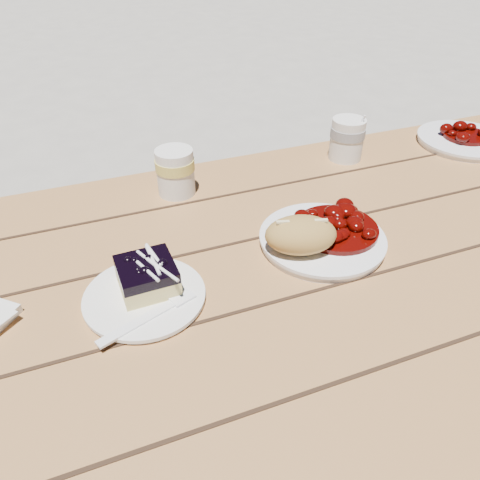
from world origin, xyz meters
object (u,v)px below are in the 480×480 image
object	(u,v)px
dessert_plate	(145,297)
coffee_cup	(347,139)
bread_roll	(301,235)
blueberry_cake	(147,276)
second_cup	(175,172)
picnic_table	(260,336)
main_plate	(322,240)
second_plate	(464,141)

from	to	relation	value
dessert_plate	coffee_cup	bearing A→B (deg)	29.96
bread_roll	coffee_cup	distance (m)	0.40
blueberry_cake	second_cup	bearing A→B (deg)	65.43
picnic_table	main_plate	xyz separation A→B (m)	(0.12, 0.02, 0.17)
coffee_cup	second_plate	world-z (taller)	coffee_cup
bread_roll	dessert_plate	bearing A→B (deg)	-177.92
picnic_table	second_plate	distance (m)	0.73
blueberry_cake	main_plate	bearing A→B (deg)	1.11
main_plate	coffee_cup	xyz separation A→B (m)	(0.22, 0.28, 0.04)
main_plate	bread_roll	size ratio (longest dim) A/B	1.80
picnic_table	second_plate	world-z (taller)	second_plate
picnic_table	bread_roll	world-z (taller)	bread_roll
dessert_plate	second_plate	size ratio (longest dim) A/B	0.81
picnic_table	bread_roll	size ratio (longest dim) A/B	16.91
main_plate	bread_roll	world-z (taller)	bread_roll
bread_roll	dessert_plate	world-z (taller)	bread_roll
coffee_cup	main_plate	bearing A→B (deg)	-127.74
main_plate	second_plate	size ratio (longest dim) A/B	0.98
bread_roll	second_cup	bearing A→B (deg)	115.40
main_plate	bread_roll	distance (m)	0.07
picnic_table	second_cup	size ratio (longest dim) A/B	21.22
bread_roll	blueberry_cake	distance (m)	0.25
dessert_plate	main_plate	bearing A→B (deg)	5.31
picnic_table	coffee_cup	distance (m)	0.50
bread_roll	coffee_cup	xyz separation A→B (m)	(0.27, 0.30, 0.00)
bread_roll	second_plate	bearing A→B (deg)	23.93
blueberry_cake	second_plate	world-z (taller)	blueberry_cake
second_cup	bread_roll	bearing A→B (deg)	-64.60
second_cup	second_plate	bearing A→B (deg)	-1.90
dessert_plate	blueberry_cake	world-z (taller)	blueberry_cake
main_plate	second_plate	world-z (taller)	same
second_plate	second_cup	bearing A→B (deg)	178.10
coffee_cup	second_cup	size ratio (longest dim) A/B	1.00
main_plate	blueberry_cake	distance (m)	0.31
picnic_table	second_cup	xyz separation A→B (m)	(-0.07, 0.29, 0.21)
coffee_cup	second_cup	distance (m)	0.41
dessert_plate	second_plate	bearing A→B (deg)	17.62
blueberry_cake	second_plate	size ratio (longest dim) A/B	0.39
main_plate	blueberry_cake	bearing A→B (deg)	-177.29
main_plate	second_cup	xyz separation A→B (m)	(-0.19, 0.26, 0.04)
dessert_plate	second_cup	xyz separation A→B (m)	(0.13, 0.29, 0.04)
second_cup	dessert_plate	bearing A→B (deg)	-113.57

